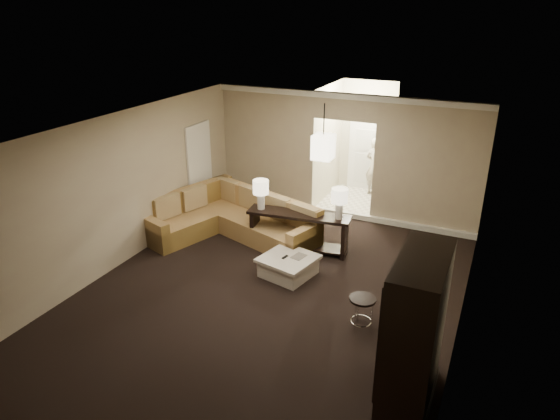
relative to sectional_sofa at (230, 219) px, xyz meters
The scene contains 19 objects.
ground 2.68m from the sectional_sofa, 48.94° to the right, with size 8.00×8.00×0.00m, color black.
wall_back 2.85m from the sectional_sofa, 48.85° to the left, with size 6.00×0.04×2.80m, color #C0B491.
wall_front 6.34m from the sectional_sofa, 73.79° to the right, with size 6.00×0.04×2.80m, color #C0B491.
wall_left 2.58m from the sectional_sofa, 122.07° to the right, with size 0.04×8.00×2.80m, color #C0B491.
wall_right 5.25m from the sectional_sofa, 22.89° to the right, with size 0.04×8.00×2.80m, color #C0B491.
ceiling 3.61m from the sectional_sofa, 48.94° to the right, with size 6.00×8.00×0.02m, color white.
crown_molding 3.53m from the sectional_sofa, 48.13° to the left, with size 6.00×0.10×0.12m, color white.
baseboard 2.63m from the sectional_sofa, 48.13° to the left, with size 6.00×0.10×0.12m, color white.
side_door 1.62m from the sectional_sofa, 146.95° to the left, with size 0.05×0.90×2.10m, color white.
foyer 3.88m from the sectional_sofa, 62.41° to the left, with size 1.44×2.02×2.80m.
sectional_sofa is the anchor object (origin of this frame).
coffee_table 2.04m from the sectional_sofa, 29.54° to the right, with size 1.06×1.06×0.37m.
console_table 1.55m from the sectional_sofa, ahead, with size 2.06×0.71×0.78m.
armoire 5.42m from the sectional_sofa, 36.45° to the right, with size 0.59×1.38×1.99m.
drink_table 3.92m from the sectional_sofa, 29.88° to the right, with size 0.40×0.40×0.50m.
table_lamp_left 1.13m from the sectional_sofa, ahead, with size 0.31×0.31×0.60m.
table_lamp_right 2.46m from the sectional_sofa, ahead, with size 0.31×0.31×0.60m.
pendant_light 2.46m from the sectional_sofa, 21.77° to the left, with size 0.38×0.38×1.09m.
person 4.19m from the sectional_sofa, 59.72° to the left, with size 0.60×0.40×1.66m, color beige.
Camera 1 is at (3.18, -6.21, 4.57)m, focal length 32.00 mm.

